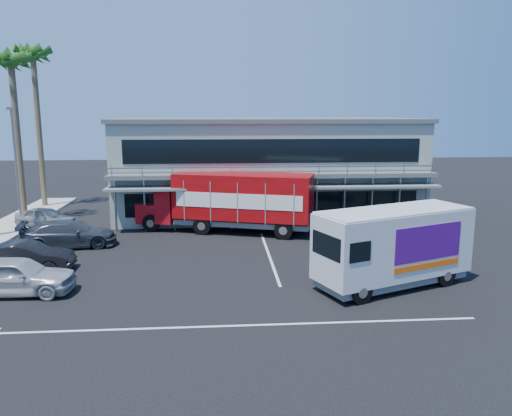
{
  "coord_description": "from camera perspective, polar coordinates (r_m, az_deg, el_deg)",
  "views": [
    {
      "loc": [
        -0.73,
        -23.31,
        7.82
      ],
      "look_at": [
        1.42,
        5.0,
        2.3
      ],
      "focal_mm": 35.0,
      "sensor_mm": 36.0,
      "label": 1
    }
  ],
  "objects": [
    {
      "name": "white_van",
      "position": [
        23.26,
        15.41,
        -4.2
      ],
      "size": [
        7.67,
        5.04,
        3.55
      ],
      "rotation": [
        0.0,
        0.0,
        0.39
      ],
      "color": "silver",
      "rests_on": "ground"
    },
    {
      "name": "palm_e",
      "position": [
        39.01,
        -26.15,
        13.96
      ],
      "size": [
        2.8,
        2.8,
        12.25
      ],
      "color": "brown",
      "rests_on": "ground"
    },
    {
      "name": "parked_car_a",
      "position": [
        24.08,
        -25.69,
        -6.99
      ],
      "size": [
        4.94,
        2.12,
        1.66
      ],
      "primitive_type": "imported",
      "rotation": [
        0.0,
        0.0,
        1.54
      ],
      "color": "#A4A6AA",
      "rests_on": "ground"
    },
    {
      "name": "parked_car_e",
      "position": [
        36.78,
        -22.92,
        -1.02
      ],
      "size": [
        4.51,
        3.19,
        1.43
      ],
      "primitive_type": "imported",
      "rotation": [
        0.0,
        0.0,
        1.17
      ],
      "color": "gray",
      "rests_on": "ground"
    },
    {
      "name": "parked_car_b",
      "position": [
        27.24,
        -24.78,
        -5.1
      ],
      "size": [
        4.53,
        1.68,
        1.48
      ],
      "primitive_type": "imported",
      "rotation": [
        0.0,
        0.0,
        1.6
      ],
      "color": "black",
      "rests_on": "ground"
    },
    {
      "name": "red_truck",
      "position": [
        32.57,
        -2.8,
        0.93
      ],
      "size": [
        11.77,
        6.01,
        3.88
      ],
      "rotation": [
        0.0,
        0.0,
        -0.31
      ],
      "color": "#AA0D15",
      "rests_on": "ground"
    },
    {
      "name": "light_pole_far",
      "position": [
        37.01,
        -25.77,
        4.77
      ],
      "size": [
        0.5,
        0.25,
        8.09
      ],
      "color": "gray",
      "rests_on": "ground"
    },
    {
      "name": "building",
      "position": [
        38.66,
        1.21,
        4.82
      ],
      "size": [
        22.4,
        12.0,
        7.3
      ],
      "color": "gray",
      "rests_on": "ground"
    },
    {
      "name": "ground",
      "position": [
        24.6,
        -2.45,
        -7.54
      ],
      "size": [
        120.0,
        120.0,
        0.0
      ],
      "primitive_type": "plane",
      "color": "black",
      "rests_on": "ground"
    },
    {
      "name": "palm_f",
      "position": [
        44.36,
        -24.08,
        14.8
      ],
      "size": [
        2.8,
        2.8,
        13.25
      ],
      "color": "brown",
      "rests_on": "ground"
    },
    {
      "name": "parked_car_d",
      "position": [
        31.12,
        -20.62,
        -2.79
      ],
      "size": [
        5.65,
        2.99,
        1.56
      ],
      "primitive_type": "imported",
      "rotation": [
        0.0,
        0.0,
        1.73
      ],
      "color": "#2D333C",
      "rests_on": "ground"
    }
  ]
}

